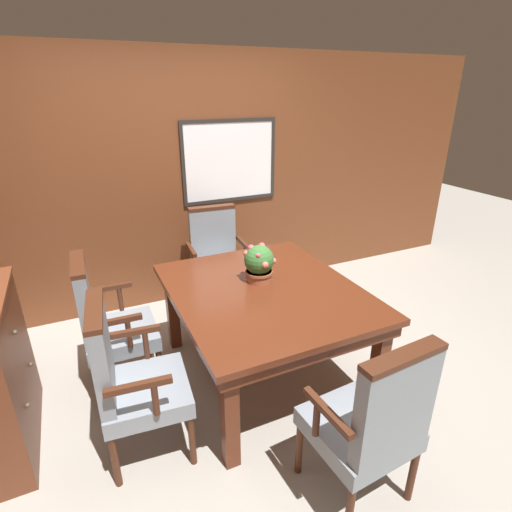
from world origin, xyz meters
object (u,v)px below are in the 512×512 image
at_px(dining_table, 265,300).
at_px(chair_head_far, 217,257).
at_px(chair_head_near, 372,420).
at_px(potted_plant, 259,263).
at_px(chair_left_near, 129,377).
at_px(chair_left_far, 107,321).

bearing_deg(dining_table, chair_head_far, 88.27).
distance_m(chair_head_near, potted_plant, 1.35).
xyz_separation_m(chair_head_near, chair_left_near, (-1.05, 0.85, 0.00)).
bearing_deg(dining_table, potted_plant, 81.49).
bearing_deg(potted_plant, chair_head_far, 89.25).
bearing_deg(chair_head_near, chair_head_far, -93.83).
bearing_deg(dining_table, chair_head_near, -88.66).
distance_m(chair_head_far, chair_left_near, 1.81).
height_order(chair_head_far, chair_left_near, same).
distance_m(chair_left_far, chair_left_near, 0.69).
height_order(chair_left_far, chair_left_near, same).
distance_m(chair_head_near, chair_head_far, 2.31).
xyz_separation_m(chair_left_near, potted_plant, (1.05, 0.46, 0.34)).
bearing_deg(dining_table, chair_left_near, -162.64).
bearing_deg(chair_head_far, potted_plant, -86.42).
relative_size(chair_left_far, potted_plant, 3.63).
relative_size(chair_left_near, potted_plant, 3.63).
xyz_separation_m(dining_table, chair_left_far, (-1.08, 0.36, -0.10)).
bearing_deg(chair_head_far, chair_head_near, -85.84).
bearing_deg(chair_left_near, dining_table, -67.15).
relative_size(chair_head_near, potted_plant, 3.63).
bearing_deg(chair_left_far, chair_head_near, -142.81).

